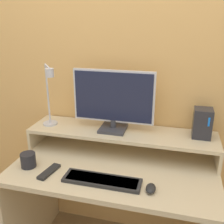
{
  "coord_description": "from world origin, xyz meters",
  "views": [
    {
      "loc": [
        0.33,
        -1.0,
        1.59
      ],
      "look_at": [
        -0.02,
        0.36,
        1.08
      ],
      "focal_mm": 42.0,
      "sensor_mm": 36.0,
      "label": 1
    }
  ],
  "objects_px": {
    "remote_control": "(49,172)",
    "router_dock": "(202,123)",
    "keyboard": "(102,180)",
    "monitor": "(113,100)",
    "mouse": "(151,188)",
    "mug": "(28,160)",
    "desk_lamp": "(49,96)"
  },
  "relations": [
    {
      "from": "keyboard",
      "to": "mouse",
      "type": "bearing_deg",
      "value": -3.0
    },
    {
      "from": "router_dock",
      "to": "mug",
      "type": "relative_size",
      "value": 2.06
    },
    {
      "from": "monitor",
      "to": "mug",
      "type": "xyz_separation_m",
      "value": [
        -0.43,
        -0.34,
        -0.3
      ]
    },
    {
      "from": "remote_control",
      "to": "mug",
      "type": "bearing_deg",
      "value": 167.86
    },
    {
      "from": "remote_control",
      "to": "mug",
      "type": "xyz_separation_m",
      "value": [
        -0.15,
        0.03,
        0.03
      ]
    },
    {
      "from": "monitor",
      "to": "mug",
      "type": "distance_m",
      "value": 0.63
    },
    {
      "from": "router_dock",
      "to": "desk_lamp",
      "type": "bearing_deg",
      "value": -173.86
    },
    {
      "from": "monitor",
      "to": "keyboard",
      "type": "bearing_deg",
      "value": -84.91
    },
    {
      "from": "monitor",
      "to": "mug",
      "type": "bearing_deg",
      "value": -142.2
    },
    {
      "from": "keyboard",
      "to": "mouse",
      "type": "distance_m",
      "value": 0.26
    },
    {
      "from": "mouse",
      "to": "mug",
      "type": "distance_m",
      "value": 0.73
    },
    {
      "from": "mug",
      "to": "keyboard",
      "type": "bearing_deg",
      "value": -4.75
    },
    {
      "from": "router_dock",
      "to": "remote_control",
      "type": "bearing_deg",
      "value": -154.49
    },
    {
      "from": "router_dock",
      "to": "keyboard",
      "type": "xyz_separation_m",
      "value": [
        -0.51,
        -0.4,
        -0.23
      ]
    },
    {
      "from": "mouse",
      "to": "desk_lamp",
      "type": "bearing_deg",
      "value": 155.74
    },
    {
      "from": "keyboard",
      "to": "remote_control",
      "type": "height_order",
      "value": "keyboard"
    },
    {
      "from": "desk_lamp",
      "to": "monitor",
      "type": "bearing_deg",
      "value": 10.31
    },
    {
      "from": "monitor",
      "to": "mouse",
      "type": "height_order",
      "value": "monitor"
    },
    {
      "from": "keyboard",
      "to": "router_dock",
      "type": "bearing_deg",
      "value": 38.12
    },
    {
      "from": "monitor",
      "to": "keyboard",
      "type": "xyz_separation_m",
      "value": [
        0.03,
        -0.37,
        -0.34
      ]
    },
    {
      "from": "monitor",
      "to": "desk_lamp",
      "type": "relative_size",
      "value": 1.24
    },
    {
      "from": "remote_control",
      "to": "router_dock",
      "type": "bearing_deg",
      "value": 25.51
    },
    {
      "from": "mouse",
      "to": "mug",
      "type": "relative_size",
      "value": 0.94
    },
    {
      "from": "monitor",
      "to": "remote_control",
      "type": "bearing_deg",
      "value": -127.65
    },
    {
      "from": "mouse",
      "to": "remote_control",
      "type": "bearing_deg",
      "value": 177.98
    },
    {
      "from": "mouse",
      "to": "keyboard",
      "type": "bearing_deg",
      "value": 177.0
    },
    {
      "from": "mouse",
      "to": "remote_control",
      "type": "xyz_separation_m",
      "value": [
        -0.58,
        0.02,
        -0.01
      ]
    },
    {
      "from": "router_dock",
      "to": "keyboard",
      "type": "distance_m",
      "value": 0.69
    },
    {
      "from": "monitor",
      "to": "mug",
      "type": "relative_size",
      "value": 5.88
    },
    {
      "from": "router_dock",
      "to": "keyboard",
      "type": "relative_size",
      "value": 0.43
    },
    {
      "from": "desk_lamp",
      "to": "remote_control",
      "type": "bearing_deg",
      "value": -68.16
    },
    {
      "from": "keyboard",
      "to": "desk_lamp",
      "type": "bearing_deg",
      "value": 145.31
    }
  ]
}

